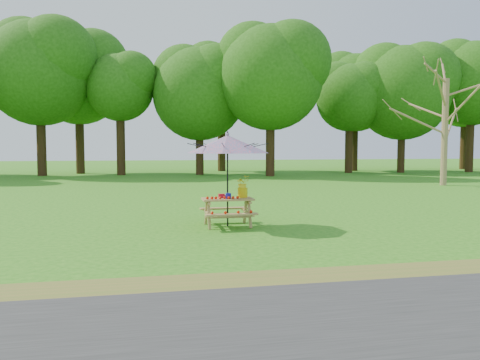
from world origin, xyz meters
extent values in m
plane|color=#267416|center=(0.00, 0.00, 0.00)|extent=(120.00, 120.00, 0.00)
cylinder|color=#957351|center=(8.58, 11.68, 2.61)|extent=(0.45, 0.45, 5.23)
cube|color=#946B43|center=(-3.95, 1.87, 0.65)|extent=(1.20, 0.62, 0.04)
cube|color=#946B43|center=(-3.95, 1.32, 0.36)|extent=(1.20, 0.22, 0.04)
cube|color=#946B43|center=(-3.95, 2.42, 0.36)|extent=(1.20, 0.22, 0.04)
cylinder|color=black|center=(-3.95, 1.87, 1.12)|extent=(0.04, 0.04, 2.25)
cone|color=#1D72A8|center=(-3.95, 1.87, 1.95)|extent=(2.43, 2.43, 0.42)
sphere|color=#1D72A8|center=(-3.95, 1.87, 2.18)|extent=(0.08, 0.08, 0.08)
cube|color=red|center=(-4.08, 1.96, 0.72)|extent=(0.14, 0.12, 0.10)
cylinder|color=#13159C|center=(-3.94, 1.78, 0.74)|extent=(0.13, 0.13, 0.13)
cube|color=beige|center=(-4.00, 2.05, 0.71)|extent=(0.13, 0.13, 0.07)
cylinder|color=#DEBD0B|center=(-3.56, 1.99, 0.79)|extent=(0.24, 0.24, 0.24)
imported|color=yellow|center=(-3.56, 1.99, 1.02)|extent=(0.40, 0.38, 0.36)
camera|label=1|loc=(-5.81, -9.00, 1.88)|focal=35.00mm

